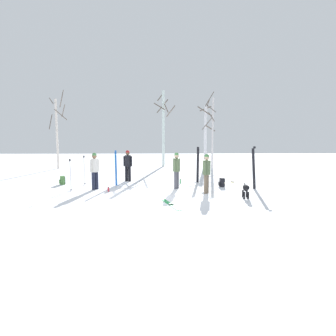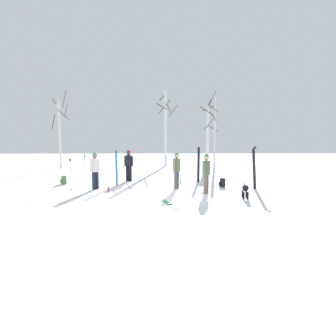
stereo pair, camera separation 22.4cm
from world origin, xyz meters
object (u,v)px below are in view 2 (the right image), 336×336
person_0 (206,171)px  birch_tree_3 (214,131)px  ski_pair_lying_1 (233,182)px  backpack_1 (63,180)px  backpack_0 (222,183)px  birch_tree_1 (166,127)px  ski_pair_planted_2 (198,165)px  ski_poles_0 (85,169)px  ski_pair_planted_1 (254,168)px  person_2 (129,163)px  water_bottle_0 (181,181)px  person_3 (95,168)px  dog (245,189)px  water_bottle_1 (108,189)px  ski_pair_planted_0 (116,168)px  ski_poles_1 (71,174)px  person_1 (177,168)px  birch_tree_0 (60,131)px  birch_tree_2 (208,134)px  ski_pair_lying_0 (169,204)px

person_0 → birch_tree_3: birch_tree_3 is taller
ski_pair_lying_1 → backpack_1: 8.93m
backpack_0 → birch_tree_1: 10.66m
ski_pair_planted_2 → backpack_1: bearing=-175.9°
ski_poles_0 → birch_tree_1: size_ratio=0.24×
ski_pair_planted_1 → ski_pair_planted_2: bearing=140.2°
person_0 → person_2: size_ratio=1.00×
ski_pair_planted_1 → water_bottle_0: size_ratio=7.95×
ski_pair_planted_2 → ski_pair_planted_1: bearing=-39.8°
person_3 → dog: 6.81m
backpack_1 → water_bottle_1: bearing=-35.3°
ski_pair_planted_0 → backpack_0: 5.32m
person_2 → ski_poles_1: size_ratio=1.17×
ski_poles_0 → water_bottle_0: size_ratio=5.95×
ski_pair_planted_2 → backpack_0: ski_pair_planted_2 is taller
person_1 → water_bottle_1: (-3.10, -0.66, -0.88)m
person_3 → backpack_1: 2.56m
ski_pair_planted_0 → water_bottle_1: size_ratio=8.53×
backpack_0 → water_bottle_1: 5.46m
dog → person_2: bearing=139.6°
dog → water_bottle_1: 5.96m
backpack_1 → person_3: bearing=-34.7°
water_bottle_0 → birch_tree_3: birch_tree_3 is taller
ski_pair_lying_1 → ski_poles_0: 7.79m
ski_pair_lying_1 → birch_tree_0: (-11.74, 6.86, 2.87)m
person_2 → ski_poles_1: person_2 is taller
person_2 → birch_tree_1: bearing=75.7°
person_1 → backpack_1: size_ratio=3.90×
person_0 → backpack_0: (1.02, 1.57, -0.77)m
person_0 → person_3: bearing=168.6°
ski_pair_planted_1 → birch_tree_1: size_ratio=0.32×
person_3 → backpack_1: person_3 is taller
person_0 → ski_pair_planted_1: size_ratio=0.85×
person_0 → birch_tree_1: (-1.75, 11.39, 2.30)m
backpack_1 → birch_tree_3: (9.06, 7.47, 2.70)m
person_0 → person_3: same height
person_2 → birch_tree_2: (5.59, 8.39, 1.68)m
ski_poles_0 → ski_pair_planted_2: bearing=6.6°
birch_tree_2 → ski_pair_planted_2: bearing=-101.4°
person_3 → ski_pair_planted_2: bearing=20.6°
birch_tree_0 → birch_tree_2: bearing=9.9°
person_3 → ski_poles_0: bearing=123.8°
backpack_0 → birch_tree_1: bearing=105.8°
person_1 → ski_pair_lying_0: (-0.38, -3.20, -0.97)m
water_bottle_1 → person_1: bearing=12.0°
person_1 → birch_tree_0: size_ratio=0.29×
ski_pair_planted_2 → ski_pair_lying_1: (1.86, 0.00, -0.94)m
ski_pair_lying_1 → ski_poles_0: bearing=-175.0°
birch_tree_1 → ski_pair_planted_0: bearing=-104.9°
ski_pair_planted_0 → backpack_1: size_ratio=4.03×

